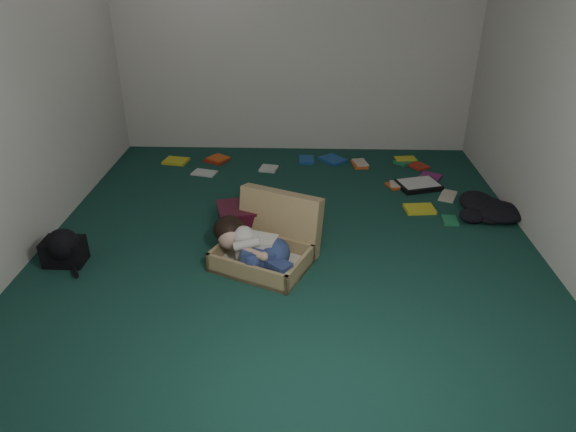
{
  "coord_description": "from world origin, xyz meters",
  "views": [
    {
      "loc": [
        0.11,
        -3.58,
        2.17
      ],
      "look_at": [
        0.0,
        -0.15,
        0.35
      ],
      "focal_mm": 32.0,
      "sensor_mm": 36.0,
      "label": 1
    }
  ],
  "objects": [
    {
      "name": "floor",
      "position": [
        0.0,
        0.0,
        0.0
      ],
      "size": [
        4.5,
        4.5,
        0.0
      ],
      "primitive_type": "plane",
      "color": "#153E34",
      "rests_on": "ground"
    },
    {
      "name": "wall_back",
      "position": [
        0.0,
        2.25,
        1.3
      ],
      "size": [
        4.5,
        0.0,
        4.5
      ],
      "primitive_type": "plane",
      "rotation": [
        1.57,
        0.0,
        0.0
      ],
      "color": "silver",
      "rests_on": "ground"
    },
    {
      "name": "wall_front",
      "position": [
        0.0,
        -2.25,
        1.3
      ],
      "size": [
        4.5,
        0.0,
        4.5
      ],
      "primitive_type": "plane",
      "rotation": [
        -1.57,
        0.0,
        0.0
      ],
      "color": "silver",
      "rests_on": "ground"
    },
    {
      "name": "wall_left",
      "position": [
        -2.0,
        0.0,
        1.3
      ],
      "size": [
        0.0,
        4.5,
        4.5
      ],
      "primitive_type": "plane",
      "rotation": [
        1.57,
        0.0,
        1.57
      ],
      "color": "silver",
      "rests_on": "ground"
    },
    {
      "name": "suitcase",
      "position": [
        -0.14,
        -0.2,
        0.15
      ],
      "size": [
        0.88,
        0.88,
        0.5
      ],
      "rotation": [
        0.0,
        0.0,
        -0.42
      ],
      "color": "tan",
      "rests_on": "floor"
    },
    {
      "name": "person",
      "position": [
        -0.25,
        -0.33,
        0.19
      ],
      "size": [
        0.64,
        0.56,
        0.31
      ],
      "rotation": [
        0.0,
        0.0,
        -0.42
      ],
      "color": "beige",
      "rests_on": "suitcase"
    },
    {
      "name": "maroon_bin",
      "position": [
        -0.37,
        0.12,
        0.15
      ],
      "size": [
        0.49,
        0.43,
        0.29
      ],
      "rotation": [
        0.0,
        0.0,
        0.26
      ],
      "color": "#400D1C",
      "rests_on": "floor"
    },
    {
      "name": "backpack",
      "position": [
        -1.7,
        -0.32,
        0.11
      ],
      "size": [
        0.37,
        0.3,
        0.22
      ],
      "primitive_type": null,
      "rotation": [
        0.0,
        0.0,
        -0.01
      ],
      "color": "black",
      "rests_on": "floor"
    },
    {
      "name": "clothing_pile",
      "position": [
        1.7,
        0.59,
        0.08
      ],
      "size": [
        0.59,
        0.55,
        0.15
      ],
      "primitive_type": null,
      "rotation": [
        0.0,
        0.0,
        0.42
      ],
      "color": "black",
      "rests_on": "floor"
    },
    {
      "name": "paper_tray",
      "position": [
        1.27,
        1.17,
        0.03
      ],
      "size": [
        0.47,
        0.4,
        0.06
      ],
      "rotation": [
        0.0,
        0.0,
        0.29
      ],
      "color": "black",
      "rests_on": "floor"
    },
    {
      "name": "book_scatter",
      "position": [
        0.51,
        1.45,
        0.01
      ],
      "size": [
        3.05,
        1.66,
        0.02
      ],
      "color": "yellow",
      "rests_on": "floor"
    }
  ]
}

